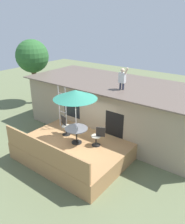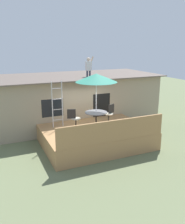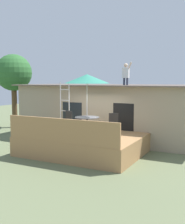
{
  "view_description": "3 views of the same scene",
  "coord_description": "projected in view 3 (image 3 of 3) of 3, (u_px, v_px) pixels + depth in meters",
  "views": [
    {
      "loc": [
        6.1,
        -6.64,
        6.11
      ],
      "look_at": [
        0.3,
        0.99,
        2.07
      ],
      "focal_mm": 35.71,
      "sensor_mm": 36.0,
      "label": 1
    },
    {
      "loc": [
        -4.44,
        -9.89,
        4.59
      ],
      "look_at": [
        0.27,
        0.82,
        1.33
      ],
      "focal_mm": 38.91,
      "sensor_mm": 36.0,
      "label": 2
    },
    {
      "loc": [
        5.77,
        -10.54,
        3.1
      ],
      "look_at": [
        -0.11,
        0.96,
        1.65
      ],
      "focal_mm": 45.87,
      "sensor_mm": 36.0,
      "label": 3
    }
  ],
  "objects": [
    {
      "name": "step_ladder",
      "position": [
        65.0,
        106.0,
        13.5
      ],
      "size": [
        0.52,
        0.04,
        2.2
      ],
      "color": "silver",
      "rests_on": "deck"
    },
    {
      "name": "backyard_tree",
      "position": [
        14.0,
        73.0,
        18.52
      ],
      "size": [
        2.37,
        2.37,
        4.77
      ],
      "color": "brown",
      "rests_on": "ground"
    },
    {
      "name": "ground_plane",
      "position": [
        85.0,
        153.0,
        12.28
      ],
      "size": [
        40.0,
        40.0,
        0.0
      ],
      "primitive_type": "plane",
      "color": "#66704C"
    },
    {
      "name": "house",
      "position": [
        117.0,
        111.0,
        15.3
      ],
      "size": [
        10.5,
        4.5,
        2.86
      ],
      "color": "gray",
      "rests_on": "ground"
    },
    {
      "name": "person_figure",
      "position": [
        126.0,
        72.0,
        13.87
      ],
      "size": [
        0.47,
        0.2,
        1.11
      ],
      "color": "#33384C",
      "rests_on": "house"
    },
    {
      "name": "patio_umbrella",
      "position": [
        87.0,
        79.0,
        11.91
      ],
      "size": [
        1.9,
        1.9,
        2.54
      ],
      "color": "silver",
      "rests_on": "deck"
    },
    {
      "name": "deck",
      "position": [
        84.0,
        143.0,
        12.23
      ],
      "size": [
        4.84,
        3.81,
        0.8
      ],
      "primitive_type": "cube",
      "color": "#A87A4C",
      "rests_on": "ground"
    },
    {
      "name": "patio_chair_right",
      "position": [
        110.0,
        124.0,
        12.04
      ],
      "size": [
        0.6,
        0.44,
        0.92
      ],
      "rotation": [
        0.0,
        0.0,
        -2.74
      ],
      "color": "black",
      "rests_on": "deck"
    },
    {
      "name": "deck_railing",
      "position": [
        60.0,
        131.0,
        10.5
      ],
      "size": [
        4.74,
        0.08,
        0.9
      ],
      "primitive_type": "cube",
      "color": "#A87A4C",
      "rests_on": "deck"
    },
    {
      "name": "patio_table",
      "position": [
        87.0,
        121.0,
        12.1
      ],
      "size": [
        1.04,
        1.04,
        0.74
      ],
      "color": "black",
      "rests_on": "deck"
    },
    {
      "name": "patio_chair_left",
      "position": [
        71.0,
        121.0,
        12.83
      ],
      "size": [
        0.61,
        0.44,
        0.92
      ],
      "rotation": [
        0.0,
        0.0,
        -0.29
      ],
      "color": "black",
      "rests_on": "deck"
    }
  ]
}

